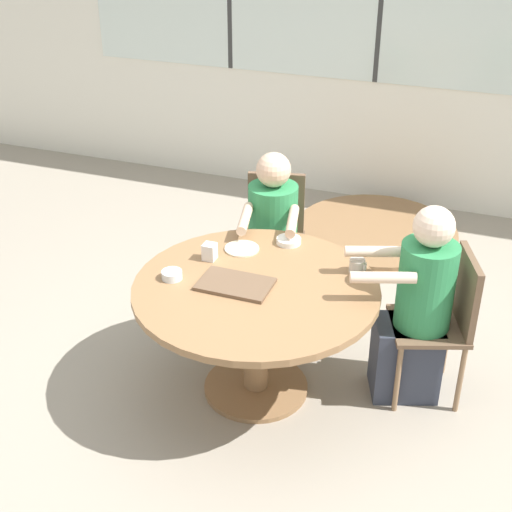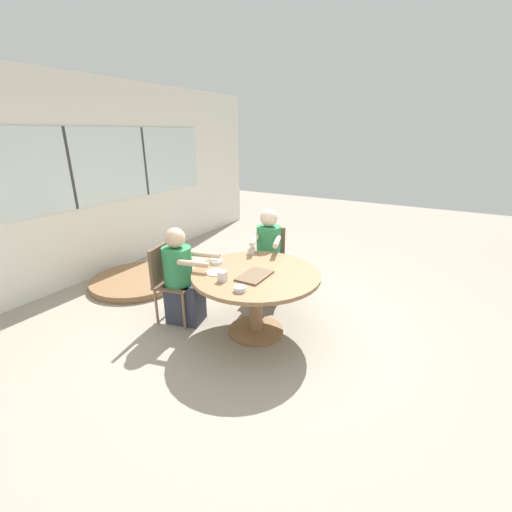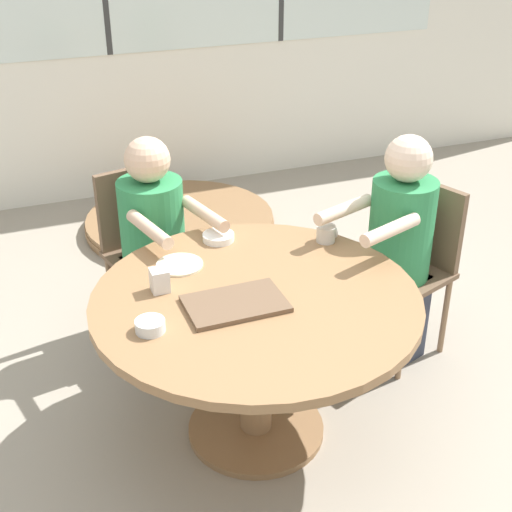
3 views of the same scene
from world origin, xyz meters
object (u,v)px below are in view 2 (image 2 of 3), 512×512
person_woman_green_shirt (182,281)px  milk_carton_small (222,276)px  chair_for_woman_green_shirt (168,276)px  bowl_cereal (240,289)px  chair_for_man_blue_shirt (270,255)px  folded_table_stack (138,280)px  person_man_blue_shirt (268,259)px  coffee_mug (252,251)px  bowl_white_shallow (216,262)px

person_woman_green_shirt → milk_carton_small: size_ratio=11.53×
chair_for_woman_green_shirt → bowl_cereal: 1.13m
chair_for_man_blue_shirt → folded_table_stack: size_ratio=0.67×
chair_for_woman_green_shirt → person_man_blue_shirt: person_man_blue_shirt is taller
coffee_mug → chair_for_man_blue_shirt: bearing=2.0°
bowl_white_shallow → folded_table_stack: 1.75m
person_woman_green_shirt → coffee_mug: person_woman_green_shirt is taller
coffee_mug → bowl_white_shallow: (-0.46, 0.19, -0.02)m
bowl_white_shallow → chair_for_man_blue_shirt: bearing=-9.9°
milk_carton_small → coffee_mug: bearing=10.6°
bowl_cereal → folded_table_stack: bowl_cereal is taller
chair_for_woman_green_shirt → person_woman_green_shirt: size_ratio=0.80×
chair_for_woman_green_shirt → milk_carton_small: 0.87m
person_woman_green_shirt → folded_table_stack: (0.45, 1.27, -0.45)m
chair_for_man_blue_shirt → bowl_cereal: chair_for_man_blue_shirt is taller
chair_for_man_blue_shirt → chair_for_woman_green_shirt: bearing=41.9°
chair_for_man_blue_shirt → bowl_white_shallow: size_ratio=6.08×
person_woman_green_shirt → bowl_cereal: size_ratio=9.91×
bowl_cereal → chair_for_man_blue_shirt: bearing=17.1°
chair_for_man_blue_shirt → coffee_mug: (-0.50, -0.02, 0.21)m
folded_table_stack → bowl_white_shallow: bearing=-98.4°
folded_table_stack → chair_for_woman_green_shirt: bearing=-113.9°
person_man_blue_shirt → folded_table_stack: size_ratio=0.89×
person_woman_green_shirt → bowl_white_shallow: size_ratio=7.63×
chair_for_woman_green_shirt → bowl_white_shallow: bearing=104.0°
milk_carton_small → chair_for_man_blue_shirt: bearing=7.4°
chair_for_woman_green_shirt → chair_for_man_blue_shirt: 1.38m
bowl_white_shallow → bowl_cereal: (-0.47, -0.61, 0.01)m
chair_for_man_blue_shirt → person_woman_green_shirt: person_woman_green_shirt is taller
chair_for_man_blue_shirt → person_man_blue_shirt: bearing=90.0°
person_man_blue_shirt → coffee_mug: size_ratio=12.61×
person_man_blue_shirt → chair_for_man_blue_shirt: bearing=-90.0°
person_woman_green_shirt → chair_for_man_blue_shirt: bearing=143.7°
bowl_cereal → milk_carton_small: bearing=68.5°
chair_for_woman_green_shirt → milk_carton_small: bearing=69.3°
folded_table_stack → chair_for_man_blue_shirt: bearing=-67.7°
chair_for_woman_green_shirt → bowl_cereal: bearing=65.7°
chair_for_man_blue_shirt → bowl_white_shallow: (-0.96, 0.17, 0.19)m
person_woman_green_shirt → bowl_cereal: bearing=61.6°
chair_for_man_blue_shirt → person_man_blue_shirt: 0.16m
person_woman_green_shirt → person_man_blue_shirt: 1.16m
person_man_blue_shirt → folded_table_stack: 1.97m
person_woman_green_shirt → person_man_blue_shirt: person_man_blue_shirt is taller
person_woman_green_shirt → milk_carton_small: 0.73m
coffee_mug → folded_table_stack: size_ratio=0.07×
person_man_blue_shirt → milk_carton_small: size_ratio=12.17×
milk_carton_small → person_woman_green_shirt: bearing=77.8°
chair_for_woman_green_shirt → bowl_white_shallow: size_ratio=6.08×
chair_for_man_blue_shirt → coffee_mug: bearing=72.4°
folded_table_stack → milk_carton_small: bearing=-107.1°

